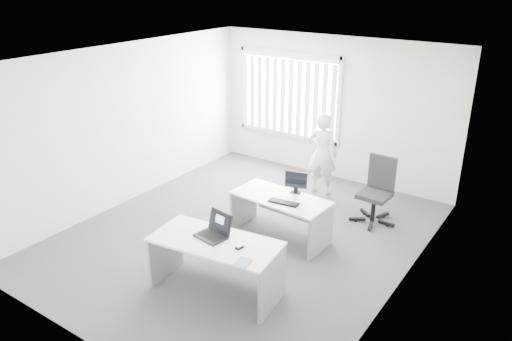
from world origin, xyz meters
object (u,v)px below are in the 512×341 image
Objects in this scene: office_chair at (375,202)px; person at (322,154)px; desk_near at (216,255)px; desk_far at (280,208)px; monitor at (296,182)px; laptop at (210,227)px.

office_chair is 0.72× the size of person.
office_chair reaches higher than desk_near.
person is at bearing 160.69° from office_chair.
monitor is (0.11, 0.27, 0.37)m from desk_far.
desk_far is at bearing -125.58° from monitor.
laptop is (-1.03, -3.01, 0.56)m from office_chair.
desk_near is at bearing -8.37° from laptop.
office_chair is 2.83× the size of laptop.
desk_far is 4.40× the size of monitor.
desk_far is at bearing 90.61° from person.
desk_far is 1.70m from office_chair.
office_chair is 1.51m from monitor.
desk_far is at bearing 98.14° from laptop.
office_chair is 3.13× the size of monitor.
person is at bearing 101.64° from desk_far.
office_chair is (1.01, 1.36, -0.15)m from desk_far.
desk_near is 4.91× the size of monitor.
laptop is 1.93m from monitor.
monitor is at bearing -126.85° from office_chair.
office_chair is 1.44m from person.
desk_near is 1.69m from desk_far.
monitor is (0.37, -1.61, 0.09)m from person.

